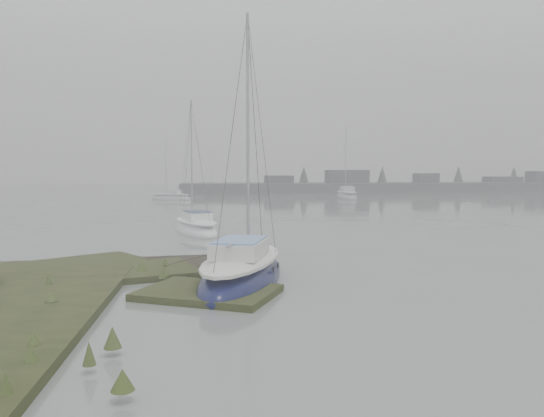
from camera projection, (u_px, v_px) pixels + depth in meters
The scene contains 7 objects.
ground at pixel (206, 210), 44.44m from camera, with size 160.00×160.00×0.00m, color slate.
far_shoreline at pixel (390, 186), 78.93m from camera, with size 60.00×8.00×4.15m.
sailboat_main at pixel (242, 274), 15.83m from camera, with size 3.77×6.56×8.80m.
sailboat_white at pixel (196, 229), 28.29m from camera, with size 3.35×5.74×7.70m.
sailboat_far_a at pixel (171, 198), 58.99m from camera, with size 5.27×3.93×7.20m.
sailboat_far_b at pixel (347, 196), 62.02m from camera, with size 2.46×6.48×8.99m.
sailboat_far_c at pixel (215, 191), 77.19m from camera, with size 4.62×4.17×6.63m.
Camera 1 is at (0.67, -14.65, 3.41)m, focal length 35.00 mm.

